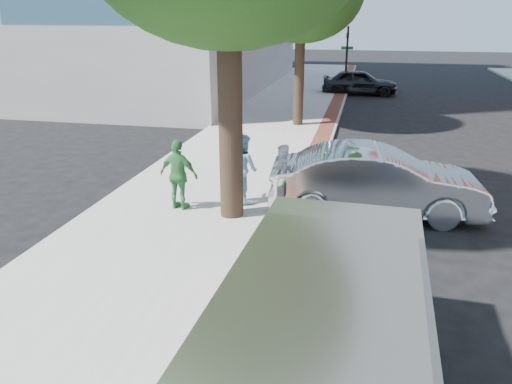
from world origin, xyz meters
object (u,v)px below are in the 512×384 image
(parking_meter, at_px, (282,202))
(van, at_px, (322,345))
(person_officer, at_px, (243,168))
(person_gray, at_px, (281,178))
(sedan_silver, at_px, (376,182))
(person_green, at_px, (179,175))
(bg_car, at_px, (360,82))

(parking_meter, height_order, van, van)
(person_officer, bearing_deg, van, 152.11)
(person_gray, xyz_separation_m, person_officer, (-1.01, 0.41, 0.05))
(van, bearing_deg, sedan_silver, 86.77)
(parking_meter, xyz_separation_m, van, (1.12, -3.94, -0.10))
(person_officer, distance_m, sedan_silver, 3.15)
(person_green, relative_size, sedan_silver, 0.34)
(person_gray, bearing_deg, person_green, -106.80)
(person_gray, height_order, person_green, person_green)
(parking_meter, relative_size, van, 0.27)
(parking_meter, relative_size, sedan_silver, 0.30)
(person_green, bearing_deg, person_gray, -159.87)
(person_officer, relative_size, van, 0.30)
(parking_meter, relative_size, bg_car, 0.34)
(person_gray, relative_size, sedan_silver, 0.32)
(bg_car, relative_size, van, 0.77)
(person_gray, xyz_separation_m, sedan_silver, (2.13, 0.57, -0.13))
(sedan_silver, bearing_deg, bg_car, -2.60)
(person_officer, xyz_separation_m, van, (2.50, -6.56, 0.12))
(parking_meter, distance_m, bg_car, 21.50)
(person_green, relative_size, van, 0.30)
(person_green, distance_m, van, 6.90)
(person_officer, distance_m, van, 7.02)
(parking_meter, distance_m, sedan_silver, 3.31)
(parking_meter, bearing_deg, van, -74.19)
(person_gray, xyz_separation_m, person_green, (-2.33, -0.40, 0.04))
(person_officer, relative_size, person_green, 1.01)
(person_officer, height_order, sedan_silver, person_officer)
(sedan_silver, bearing_deg, parking_meter, 142.58)
(parking_meter, height_order, sedan_silver, parking_meter)
(person_gray, xyz_separation_m, bg_car, (1.30, 19.27, -0.20))
(person_gray, bearing_deg, parking_meter, -16.97)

